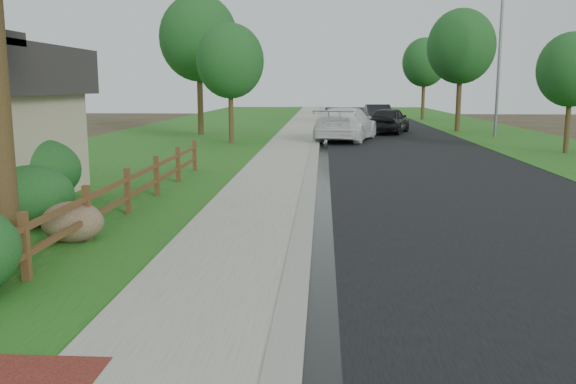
# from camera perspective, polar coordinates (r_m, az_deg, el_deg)

# --- Properties ---
(ground) EXTENTS (120.00, 120.00, 0.00)m
(ground) POSITION_cam_1_polar(r_m,az_deg,el_deg) (6.42, -4.25, -17.08)
(ground) COLOR #3A2E1F
(road) EXTENTS (8.00, 90.00, 0.02)m
(road) POSITION_cam_1_polar(r_m,az_deg,el_deg) (40.95, 8.70, 5.71)
(road) COLOR black
(road) RESTS_ON ground
(curb) EXTENTS (0.40, 90.00, 0.12)m
(curb) POSITION_cam_1_polar(r_m,az_deg,el_deg) (40.78, 2.78, 5.86)
(curb) COLOR gray
(curb) RESTS_ON ground
(wet_gutter) EXTENTS (0.50, 90.00, 0.00)m
(wet_gutter) POSITION_cam_1_polar(r_m,az_deg,el_deg) (40.78, 3.27, 5.80)
(wet_gutter) COLOR black
(wet_gutter) RESTS_ON road
(sidewalk) EXTENTS (2.20, 90.00, 0.10)m
(sidewalk) POSITION_cam_1_polar(r_m,az_deg,el_deg) (40.81, 0.95, 5.86)
(sidewalk) COLOR gray
(sidewalk) RESTS_ON ground
(grass_strip) EXTENTS (1.60, 90.00, 0.06)m
(grass_strip) POSITION_cam_1_polar(r_m,az_deg,el_deg) (40.93, -1.73, 5.84)
(grass_strip) COLOR #175218
(grass_strip) RESTS_ON ground
(lawn_near) EXTENTS (9.00, 90.00, 0.04)m
(lawn_near) POSITION_cam_1_polar(r_m,az_deg,el_deg) (41.71, -8.90, 5.79)
(lawn_near) COLOR #175218
(lawn_near) RESTS_ON ground
(verge_far) EXTENTS (6.00, 90.00, 0.04)m
(verge_far) POSITION_cam_1_polar(r_m,az_deg,el_deg) (42.16, 18.12, 5.46)
(verge_far) COLOR #175218
(verge_far) RESTS_ON ground
(ranch_fence) EXTENTS (0.12, 16.92, 1.10)m
(ranch_fence) POSITION_cam_1_polar(r_m,az_deg,el_deg) (13.05, -16.38, -0.65)
(ranch_fence) COLOR #51391B
(ranch_fence) RESTS_ON ground
(white_suv) EXTENTS (3.94, 6.58, 1.78)m
(white_suv) POSITION_cam_1_polar(r_m,az_deg,el_deg) (32.91, 5.46, 6.36)
(white_suv) COLOR white
(white_suv) RESTS_ON road
(dark_car_mid) EXTENTS (3.29, 5.15, 1.63)m
(dark_car_mid) POSITION_cam_1_polar(r_m,az_deg,el_deg) (38.47, 9.43, 6.66)
(dark_car_mid) COLOR black
(dark_car_mid) RESTS_ON road
(dark_car_far) EXTENTS (1.83, 4.88, 1.59)m
(dark_car_far) POSITION_cam_1_polar(r_m,az_deg,el_deg) (44.40, 8.42, 7.07)
(dark_car_far) COLOR black
(dark_car_far) RESTS_ON road
(streetlight) EXTENTS (1.91, 0.45, 8.26)m
(streetlight) POSITION_cam_1_polar(r_m,az_deg,el_deg) (36.93, 18.95, 12.10)
(streetlight) COLOR slate
(streetlight) RESTS_ON ground
(boulder) EXTENTS (1.43, 1.27, 0.79)m
(boulder) POSITION_cam_1_polar(r_m,az_deg,el_deg) (12.13, -19.52, -2.68)
(boulder) COLOR brown
(boulder) RESTS_ON ground
(shrub_c) EXTENTS (2.24, 2.24, 1.29)m
(shrub_c) POSITION_cam_1_polar(r_m,az_deg,el_deg) (13.84, -22.96, -0.34)
(shrub_c) COLOR #17421A
(shrub_c) RESTS_ON ground
(shrub_d) EXTENTS (2.72, 2.72, 1.67)m
(shrub_d) POSITION_cam_1_polar(r_m,az_deg,el_deg) (16.48, -22.96, 1.86)
(shrub_d) COLOR #17421A
(shrub_d) RESTS_ON ground
(tree_near_left) EXTENTS (3.40, 3.40, 6.02)m
(tree_near_left) POSITION_cam_1_polar(r_m,az_deg,el_deg) (31.25, -5.43, 12.09)
(tree_near_left) COLOR #362A16
(tree_near_left) RESTS_ON ground
(tree_near_right) EXTENTS (2.89, 2.89, 5.20)m
(tree_near_right) POSITION_cam_1_polar(r_m,az_deg,el_deg) (29.07, 25.01, 10.33)
(tree_near_right) COLOR #362A16
(tree_near_right) RESTS_ON ground
(tree_mid_left) EXTENTS (4.60, 4.60, 8.22)m
(tree_mid_left) POSITION_cam_1_polar(r_m,az_deg,el_deg) (37.19, -8.35, 14.05)
(tree_mid_left) COLOR #362A16
(tree_mid_left) RESTS_ON ground
(tree_mid_right) EXTENTS (4.26, 4.26, 7.72)m
(tree_mid_right) POSITION_cam_1_polar(r_m,az_deg,el_deg) (40.81, 15.89, 12.95)
(tree_mid_right) COLOR #362A16
(tree_mid_right) RESTS_ON ground
(tree_far_right) EXTENTS (3.81, 3.81, 7.03)m
(tree_far_right) POSITION_cam_1_polar(r_m,az_deg,el_deg) (54.76, 12.65, 11.74)
(tree_far_right) COLOR #362A16
(tree_far_right) RESTS_ON ground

